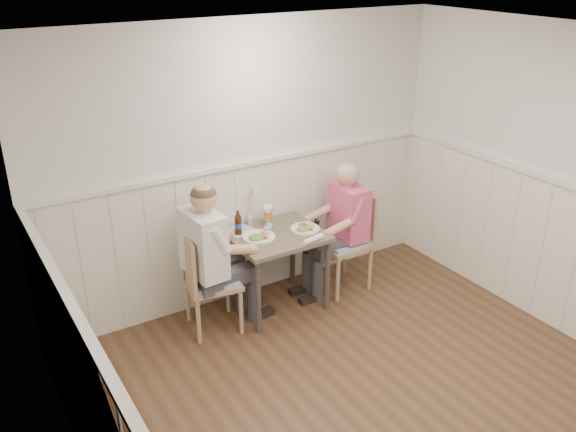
% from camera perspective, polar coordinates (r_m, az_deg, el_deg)
% --- Properties ---
extents(ground_plane, '(4.50, 4.50, 0.00)m').
position_cam_1_polar(ground_plane, '(4.65, 10.65, -18.71)').
color(ground_plane, '#4D311C').
extents(room_shell, '(4.04, 4.54, 2.60)m').
position_cam_1_polar(room_shell, '(3.80, 12.37, -1.55)').
color(room_shell, silver).
rests_on(room_shell, ground).
extents(wainscot, '(4.00, 4.49, 1.34)m').
position_cam_1_polar(wainscot, '(4.65, 5.65, -7.72)').
color(wainscot, silver).
rests_on(wainscot, ground).
extents(dining_table, '(0.83, 0.70, 0.75)m').
position_cam_1_polar(dining_table, '(5.53, -1.09, -2.68)').
color(dining_table, brown).
rests_on(dining_table, ground).
extents(chair_right, '(0.47, 0.47, 0.98)m').
position_cam_1_polar(chair_right, '(5.96, 5.59, -1.95)').
color(chair_right, tan).
rests_on(chair_right, ground).
extents(chair_left, '(0.51, 0.51, 0.94)m').
position_cam_1_polar(chair_left, '(5.31, -7.71, -5.77)').
color(chair_left, tan).
rests_on(chair_left, ground).
extents(man_in_pink, '(0.62, 0.43, 1.32)m').
position_cam_1_polar(man_in_pink, '(5.91, 5.27, -1.91)').
color(man_in_pink, '#3F3F47').
rests_on(man_in_pink, ground).
extents(diner_cream, '(0.67, 0.47, 1.40)m').
position_cam_1_polar(diner_cream, '(5.25, -7.37, -5.11)').
color(diner_cream, '#3F3F47').
rests_on(diner_cream, ground).
extents(plate_man, '(0.27, 0.27, 0.07)m').
position_cam_1_polar(plate_man, '(5.55, 1.57, -1.12)').
color(plate_man, white).
rests_on(plate_man, dining_table).
extents(plate_diner, '(0.29, 0.29, 0.07)m').
position_cam_1_polar(plate_diner, '(5.39, -2.81, -1.92)').
color(plate_diner, white).
rests_on(plate_diner, dining_table).
extents(beer_glass_a, '(0.08, 0.08, 0.20)m').
position_cam_1_polar(beer_glass_a, '(5.60, -1.82, 0.38)').
color(beer_glass_a, silver).
rests_on(beer_glass_a, dining_table).
extents(beer_glass_b, '(0.08, 0.08, 0.20)m').
position_cam_1_polar(beer_glass_b, '(5.55, -1.93, 0.16)').
color(beer_glass_b, silver).
rests_on(beer_glass_b, dining_table).
extents(beer_bottle, '(0.06, 0.06, 0.23)m').
position_cam_1_polar(beer_bottle, '(5.45, -4.68, -0.74)').
color(beer_bottle, '#311D0C').
rests_on(beer_bottle, dining_table).
extents(rolled_napkin, '(0.23, 0.09, 0.05)m').
position_cam_1_polar(rolled_napkin, '(5.33, 2.38, -2.18)').
color(rolled_napkin, white).
rests_on(rolled_napkin, dining_table).
extents(grass_vase, '(0.04, 0.04, 0.39)m').
position_cam_1_polar(grass_vase, '(5.62, -3.61, 0.86)').
color(grass_vase, silver).
rests_on(grass_vase, dining_table).
extents(gingham_mat, '(0.32, 0.30, 0.01)m').
position_cam_1_polar(gingham_mat, '(5.56, -4.69, -1.36)').
color(gingham_mat, '#5582BC').
rests_on(gingham_mat, dining_table).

